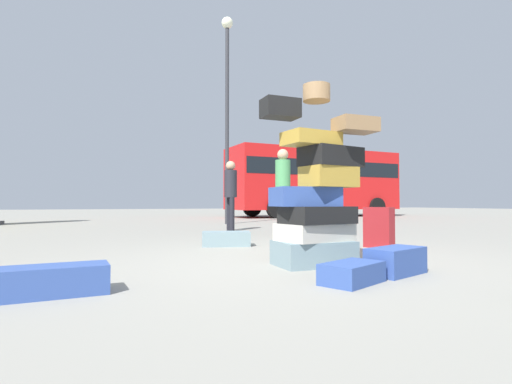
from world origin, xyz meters
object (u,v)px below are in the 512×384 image
object	(u,v)px
suitcase_navy_right_side	(396,261)
suitcase_navy_foreground_far	(352,273)
suitcase_tan_upright_blue	(314,231)
suitcase_slate_white_trunk	(226,239)
suitcase_navy_behind_tower	(48,281)
person_tourist_with_camera	(283,184)
lamp_post	(227,90)
suitcase_maroon_foreground_near	(379,227)
suitcase_tower	(317,198)
person_bearded_onlooker	(231,189)
parked_bus	(314,179)

from	to	relation	value
suitcase_navy_right_side	suitcase_navy_foreground_far	xyz separation A→B (m)	(-0.62, -0.20, -0.04)
suitcase_tan_upright_blue	suitcase_slate_white_trunk	bearing A→B (deg)	144.89
suitcase_slate_white_trunk	suitcase_navy_behind_tower	xyz separation A→B (m)	(-2.13, -2.62, -0.00)
suitcase_navy_behind_tower	suitcase_navy_foreground_far	world-z (taller)	suitcase_navy_behind_tower
suitcase_tan_upright_blue	suitcase_navy_behind_tower	xyz separation A→B (m)	(-2.91, -1.31, -0.19)
person_tourist_with_camera	lamp_post	size ratio (longest dim) A/B	0.27
suitcase_maroon_foreground_near	lamp_post	xyz separation A→B (m)	(-0.12, 7.02, 3.91)
suitcase_tower	suitcase_slate_white_trunk	xyz separation A→B (m)	(-0.32, 2.14, -0.60)
suitcase_tower	suitcase_navy_foreground_far	bearing A→B (deg)	-102.36
suitcase_slate_white_trunk	suitcase_navy_right_side	xyz separation A→B (m)	(0.74, -2.85, 0.01)
suitcase_maroon_foreground_near	lamp_post	bearing A→B (deg)	69.39
suitcase_tower	suitcase_slate_white_trunk	bearing A→B (deg)	98.58
person_bearded_onlooker	suitcase_navy_right_side	bearing A→B (deg)	-2.55
person_bearded_onlooker	suitcase_tower	bearing A→B (deg)	-7.51
parked_bus	lamp_post	bearing A→B (deg)	-143.80
suitcase_navy_behind_tower	person_bearded_onlooker	world-z (taller)	person_bearded_onlooker
suitcase_tower	parked_bus	xyz separation A→B (m)	(7.50, 13.01, 1.13)
suitcase_maroon_foreground_near	suitcase_tan_upright_blue	xyz separation A→B (m)	(-1.21, -0.25, 0.00)
suitcase_slate_white_trunk	suitcase_maroon_foreground_near	bearing A→B (deg)	-12.83
suitcase_maroon_foreground_near	suitcase_navy_right_side	distance (m)	2.19
suitcase_maroon_foreground_near	suitcase_navy_right_side	bearing A→B (deg)	-146.62
suitcase_maroon_foreground_near	person_tourist_with_camera	bearing A→B (deg)	78.55
suitcase_slate_white_trunk	suitcase_navy_foreground_far	bearing A→B (deg)	-72.48
parked_bus	suitcase_slate_white_trunk	bearing A→B (deg)	-129.05
suitcase_navy_right_side	parked_bus	bearing A→B (deg)	43.10
suitcase_maroon_foreground_near	person_bearded_onlooker	world-z (taller)	person_bearded_onlooker
suitcase_navy_foreground_far	person_tourist_with_camera	distance (m)	4.67
suitcase_navy_behind_tower	parked_bus	distance (m)	16.85
suitcase_tower	person_bearded_onlooker	distance (m)	5.30
suitcase_tan_upright_blue	person_bearded_onlooker	bearing A→B (deg)	110.20
suitcase_maroon_foreground_near	suitcase_tan_upright_blue	distance (m)	1.24
suitcase_tan_upright_blue	suitcase_tower	bearing A→B (deg)	-94.67
suitcase_slate_white_trunk	person_tourist_with_camera	distance (m)	2.24
person_bearded_onlooker	lamp_post	size ratio (longest dim) A/B	0.25
suitcase_maroon_foreground_near	suitcase_slate_white_trunk	distance (m)	2.27
suitcase_tower	person_tourist_with_camera	size ratio (longest dim) A/B	1.10
parked_bus	suitcase_tan_upright_blue	bearing A→B (deg)	-123.35
suitcase_slate_white_trunk	suitcase_navy_right_side	distance (m)	2.94
suitcase_slate_white_trunk	parked_bus	xyz separation A→B (m)	(7.83, 10.87, 1.72)
suitcase_slate_white_trunk	parked_bus	bearing A→B (deg)	69.36
person_tourist_with_camera	suitcase_navy_foreground_far	bearing A→B (deg)	15.80
suitcase_tan_upright_blue	suitcase_navy_right_side	world-z (taller)	suitcase_tan_upright_blue
suitcase_navy_right_side	lamp_post	distance (m)	9.78
suitcase_tan_upright_blue	suitcase_slate_white_trunk	xyz separation A→B (m)	(-0.78, 1.30, -0.19)
suitcase_maroon_foreground_near	person_tourist_with_camera	size ratio (longest dim) A/B	0.34
suitcase_navy_foreground_far	suitcase_maroon_foreground_near	bearing A→B (deg)	22.18
suitcase_tan_upright_blue	suitcase_maroon_foreground_near	bearing A→B (deg)	35.37
person_bearded_onlooker	person_tourist_with_camera	xyz separation A→B (m)	(0.50, -1.80, 0.05)
person_tourist_with_camera	suitcase_navy_right_side	bearing A→B (deg)	22.90
suitcase_navy_behind_tower	suitcase_navy_foreground_far	size ratio (longest dim) A/B	1.44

